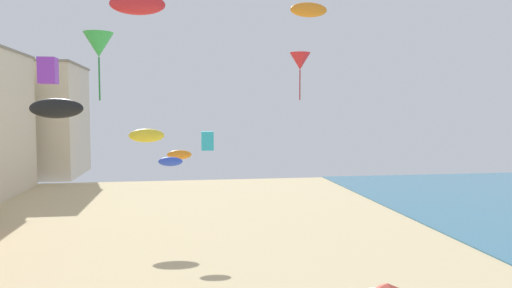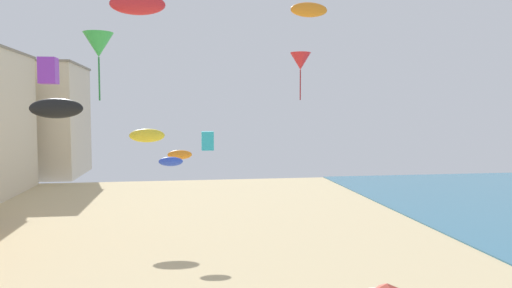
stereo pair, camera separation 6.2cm
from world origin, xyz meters
The scene contains 11 objects.
boardwalk_hotel_far centered at (-24.71, 68.32, 8.07)m, with size 17.73×14.46×16.12m.
kite_cyan_box centered at (0.13, 23.44, 7.59)m, with size 0.70×0.70×1.10m.
kite_red_delta centered at (7.22, 29.44, 12.98)m, with size 1.52×1.52×3.44m.
kite_black_parafoil centered at (-5.90, 13.79, 9.44)m, with size 1.91×0.53×0.74m.
kite_red_parafoil centered at (-3.48, 20.12, 14.68)m, with size 2.75×0.76×1.07m.
kite_purple_box centered at (-8.71, 23.56, 11.60)m, with size 0.93×0.93×1.46m.
kite_green_delta centered at (-4.76, 16.22, 12.11)m, with size 1.25×1.25×2.83m.
kite_yellow_parafoil centered at (-4.15, 34.12, 7.40)m, with size 2.79×0.77×1.08m.
kite_orange_parafoil centered at (6.59, 24.81, 15.69)m, with size 2.37×0.66×0.92m.
kite_orange_parafoil_2 centered at (-1.55, 29.92, 6.21)m, with size 1.75×0.49×0.68m.
kite_blue_parafoil_2 centered at (-2.12, 26.87, 6.05)m, with size 1.59×0.44×0.62m.
Camera 2 is at (-1.29, -4.67, 9.33)m, focal length 33.41 mm.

